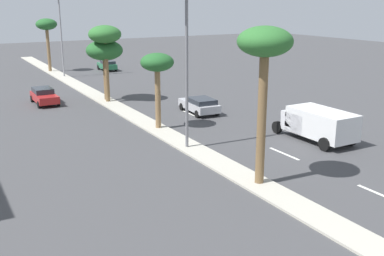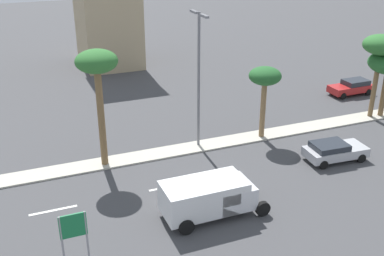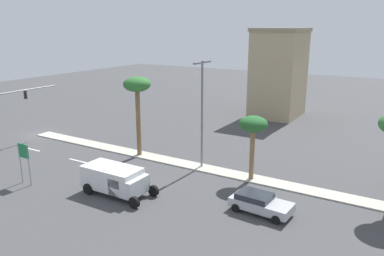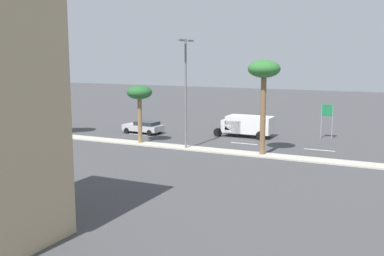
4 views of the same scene
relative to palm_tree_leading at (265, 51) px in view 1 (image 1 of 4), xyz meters
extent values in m
plane|color=#424244|center=(-0.14, 15.81, -7.08)|extent=(160.00, 160.00, 0.00)
cube|color=#B7B2A3|center=(-0.14, 24.79, -7.02)|extent=(1.80, 80.76, 0.12)
cube|color=silver|center=(4.52, -4.10, -7.07)|extent=(0.20, 2.80, 0.01)
cube|color=silver|center=(4.52, 3.24, -7.07)|extent=(0.20, 2.80, 0.01)
cube|color=silver|center=(4.52, 15.40, -7.07)|extent=(0.20, 2.80, 0.01)
cylinder|color=brown|center=(0.00, 0.00, -3.49)|extent=(0.47, 0.47, 6.93)
ellipsoid|color=#2D6B2D|center=(0.00, 0.00, 0.46)|extent=(2.78, 2.78, 1.53)
cylinder|color=olive|center=(0.05, 12.55, -4.68)|extent=(0.42, 0.42, 4.55)
ellipsoid|color=#235B28|center=(0.05, 12.55, -1.98)|extent=(2.48, 2.48, 1.36)
cylinder|color=brown|center=(-0.08, 23.53, -4.05)|extent=(0.41, 0.41, 5.81)
ellipsoid|color=#2D6B2D|center=(-0.08, 23.53, -0.61)|extent=(3.05, 3.05, 1.68)
cylinder|color=brown|center=(0.13, 24.49, -4.88)|extent=(0.45, 0.45, 4.16)
ellipsoid|color=#235B28|center=(0.13, 24.49, -2.18)|extent=(3.51, 3.51, 1.93)
cylinder|color=olive|center=(-0.35, 46.38, -4.05)|extent=(0.43, 0.43, 5.82)
ellipsoid|color=#235B28|center=(-0.35, 46.38, -0.65)|extent=(2.80, 2.80, 1.54)
cylinder|color=slate|center=(-0.37, 7.29, -1.95)|extent=(0.20, 0.20, 10.03)
cylinder|color=gray|center=(0.14, 40.82, -1.39)|extent=(0.20, 0.20, 11.15)
cube|color=red|center=(-5.55, 25.81, -6.43)|extent=(1.85, 4.40, 0.67)
cube|color=#262B33|center=(-5.55, 26.36, -5.85)|extent=(1.66, 2.43, 0.48)
cylinder|color=black|center=(-4.67, 24.28, -6.76)|extent=(0.22, 0.64, 0.64)
cylinder|color=black|center=(-6.41, 24.27, -6.76)|extent=(0.22, 0.64, 0.64)
cylinder|color=black|center=(-4.69, 27.36, -6.76)|extent=(0.22, 0.64, 0.64)
cylinder|color=black|center=(-6.43, 27.35, -6.76)|extent=(0.22, 0.64, 0.64)
cube|color=#B2B2B7|center=(5.40, 15.54, -6.43)|extent=(2.28, 4.56, 0.65)
cube|color=#262B33|center=(5.37, 14.99, -5.90)|extent=(1.95, 2.55, 0.42)
cylinder|color=black|center=(4.56, 17.15, -6.76)|extent=(0.26, 0.65, 0.64)
cylinder|color=black|center=(6.45, 17.03, -6.76)|extent=(0.26, 0.65, 0.64)
cylinder|color=black|center=(4.36, 14.05, -6.76)|extent=(0.26, 0.65, 0.64)
cylinder|color=black|center=(6.25, 13.93, -6.76)|extent=(0.26, 0.65, 0.64)
cube|color=#287047|center=(6.93, 43.72, -6.42)|extent=(1.88, 4.05, 0.67)
cube|color=#262B33|center=(6.91, 43.22, -5.88)|extent=(1.64, 2.25, 0.42)
cylinder|color=black|center=(6.14, 45.15, -6.76)|extent=(0.24, 0.65, 0.64)
cylinder|color=black|center=(7.80, 45.09, -6.76)|extent=(0.24, 0.65, 0.64)
cylinder|color=black|center=(6.05, 42.35, -6.76)|extent=(0.24, 0.65, 0.64)
cylinder|color=black|center=(7.71, 42.30, -6.76)|extent=(0.24, 0.65, 0.64)
cube|color=silver|center=(8.39, 5.74, -5.95)|extent=(2.41, 2.26, 1.35)
cube|color=silver|center=(8.39, 3.97, -5.73)|extent=(2.41, 4.80, 1.79)
cylinder|color=black|center=(7.19, 7.18, -6.63)|extent=(0.28, 0.90, 0.90)
cylinder|color=black|center=(9.60, 7.18, -6.63)|extent=(0.28, 0.90, 0.90)
cylinder|color=black|center=(7.19, 2.41, -6.63)|extent=(0.28, 0.90, 0.90)
cylinder|color=black|center=(9.60, 2.41, -6.63)|extent=(0.28, 0.90, 0.90)
camera|label=1|loc=(-14.30, -17.95, 2.37)|focal=42.71mm
camera|label=2|loc=(29.30, -5.19, 8.56)|focal=43.65mm
camera|label=3|loc=(29.39, 24.11, 6.01)|focal=35.35mm
camera|label=4|loc=(-38.37, -11.64, 1.57)|focal=43.25mm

